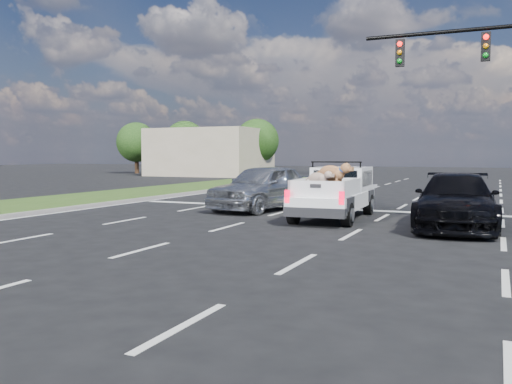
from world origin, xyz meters
TOP-DOWN VIEW (x-y plane):
  - ground at (0.00, 0.00)m, footprint 160.00×160.00m
  - road_markings at (0.00, 6.56)m, footprint 17.75×60.00m
  - grass_median_left at (-11.50, 6.00)m, footprint 5.00×60.00m
  - curb_left at (-9.05, 6.00)m, footprint 0.15×60.00m
  - building_left at (-20.00, 36.00)m, footprint 10.00×8.00m
  - tree_far_a at (-30.00, 38.00)m, footprint 4.20×4.20m
  - tree_far_b at (-24.00, 38.00)m, footprint 4.20×4.20m
  - tree_far_c at (-16.00, 38.00)m, footprint 4.20×4.20m
  - pickup_truck at (0.42, 7.25)m, footprint 1.99×4.88m
  - silver_sedan at (-2.69, 8.70)m, footprint 2.93×5.21m
  - black_coupe at (4.06, 6.36)m, footprint 2.40×5.28m

SIDE VIEW (x-z plane):
  - ground at x=0.00m, z-range 0.00..0.00m
  - road_markings at x=0.00m, z-range 0.00..0.01m
  - grass_median_left at x=-11.50m, z-range 0.00..0.10m
  - curb_left at x=-9.05m, z-range 0.00..0.14m
  - black_coupe at x=4.06m, z-range 0.00..1.50m
  - silver_sedan at x=-2.69m, z-range 0.00..1.67m
  - pickup_truck at x=0.42m, z-range -0.05..1.75m
  - building_left at x=-20.00m, z-range 0.00..4.40m
  - tree_far_a at x=-30.00m, z-range 0.59..5.99m
  - tree_far_b at x=-24.00m, z-range 0.59..5.99m
  - tree_far_c at x=-16.00m, z-range 0.59..5.99m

